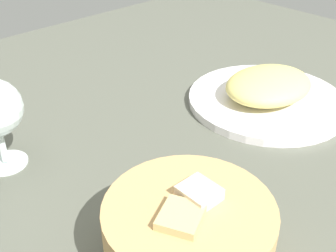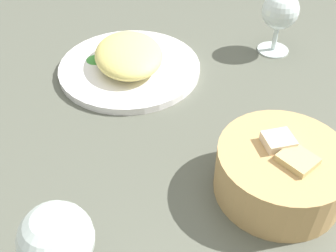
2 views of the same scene
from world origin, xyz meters
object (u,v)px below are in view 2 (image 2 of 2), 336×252
plate (130,68)px  wine_glass_far (280,13)px  bread_basket (281,171)px  wine_glass_near (57,241)px

plate → wine_glass_far: 31.69cm
plate → wine_glass_far: size_ratio=2.16×
bread_basket → wine_glass_near: bearing=-77.0°
plate → bread_basket: (34.86, 14.57, 3.13)cm
wine_glass_far → plate: bearing=-90.3°
bread_basket → wine_glass_far: (-34.72, 16.15, 4.65)cm
plate → wine_glass_near: size_ratio=2.10×
plate → bread_basket: bearing=22.7°
wine_glass_near → wine_glass_far: 61.80cm
bread_basket → wine_glass_near: wine_glass_near is taller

